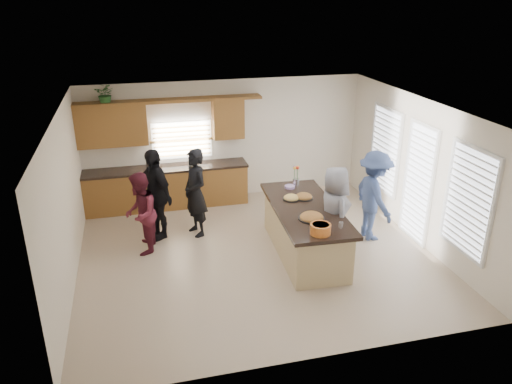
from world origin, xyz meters
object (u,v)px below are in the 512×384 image
object	(u,v)px
woman_left_back	(195,193)
woman_right_back	(374,196)
salad_bowl	(320,229)
woman_left_mid	(141,214)
woman_right_front	(334,213)
island	(305,231)
woman_left_front	(155,194)

from	to	relation	value
woman_left_back	woman_right_back	distance (m)	3.53
salad_bowl	woman_right_back	world-z (taller)	woman_right_back
woman_left_mid	woman_right_front	distance (m)	3.59
salad_bowl	woman_left_back	distance (m)	2.95
island	woman_left_front	distance (m)	3.03
woman_left_mid	woman_right_front	xyz separation A→B (m)	(3.43, -1.04, 0.09)
woman_left_mid	salad_bowl	bearing A→B (deg)	65.39
woman_left_front	woman_right_front	size ratio (longest dim) A/B	1.05
island	woman_left_mid	size ratio (longest dim) A/B	1.74
salad_bowl	woman_right_front	world-z (taller)	woman_right_front
woman_left_front	woman_right_back	distance (m)	4.31
island	woman_right_back	distance (m)	1.61
woman_left_back	woman_right_front	bearing A→B (deg)	36.60
woman_left_mid	woman_right_back	bearing A→B (deg)	92.25
island	woman_left_back	distance (m)	2.32
island	woman_right_back	size ratio (longest dim) A/B	1.51
island	woman_right_front	size ratio (longest dim) A/B	1.56
woman_left_mid	woman_left_front	size ratio (longest dim) A/B	0.86
woman_left_back	island	bearing A→B (deg)	35.16
island	woman_left_front	bearing A→B (deg)	155.29
woman_left_back	woman_right_back	world-z (taller)	woman_right_back
woman_right_back	woman_left_mid	bearing A→B (deg)	81.48
woman_left_mid	woman_right_back	size ratio (longest dim) A/B	0.87
salad_bowl	woman_left_back	size ratio (longest dim) A/B	0.19
woman_left_back	woman_left_mid	xyz separation A→B (m)	(-1.10, -0.50, -0.11)
island	salad_bowl	distance (m)	1.24
salad_bowl	woman_left_mid	xyz separation A→B (m)	(-2.83, 1.88, -0.25)
woman_right_front	salad_bowl	bearing A→B (deg)	142.78
woman_right_back	woman_left_front	bearing A→B (deg)	73.21
woman_left_front	woman_right_front	bearing A→B (deg)	35.28
woman_left_back	woman_left_mid	world-z (taller)	woman_left_back
island	woman_left_mid	xyz separation A→B (m)	(-2.96, 0.80, 0.34)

